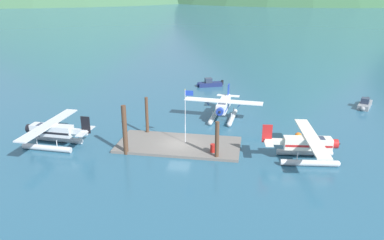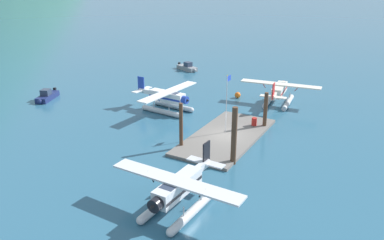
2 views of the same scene
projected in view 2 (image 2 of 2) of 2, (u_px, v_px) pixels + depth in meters
ground_plane at (226, 138)px, 40.82m from camera, size 1200.00×1200.00×0.00m
dock_platform at (226, 136)px, 40.77m from camera, size 13.72×6.36×0.30m
piling_near_left at (234, 136)px, 34.28m from camera, size 0.51×0.51×5.45m
piling_near_right at (265, 111)px, 42.61m from camera, size 0.43×0.43×4.13m
piling_far_left at (181, 126)px, 37.64m from camera, size 0.37×0.37×4.66m
flagpole at (227, 97)px, 40.15m from camera, size 0.95×0.10×6.29m
fuel_drum at (254, 122)px, 43.14m from camera, size 0.62×0.62×0.88m
mooring_buoy at (238, 95)px, 53.60m from camera, size 0.83×0.83×0.83m
seaplane_white_bow_right at (167, 99)px, 48.08m from camera, size 10.48×7.97×3.84m
seaplane_silver_port_aft at (178, 191)px, 27.81m from camera, size 7.98×10.45×3.84m
seaplane_cream_stbd_aft at (279, 92)px, 50.85m from camera, size 7.96×10.49×3.84m
boat_navy_open_north at (47, 96)px, 52.85m from camera, size 4.63×2.95×1.50m
boat_grey_open_east at (187, 67)px, 68.83m from camera, size 2.96×4.63×1.50m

